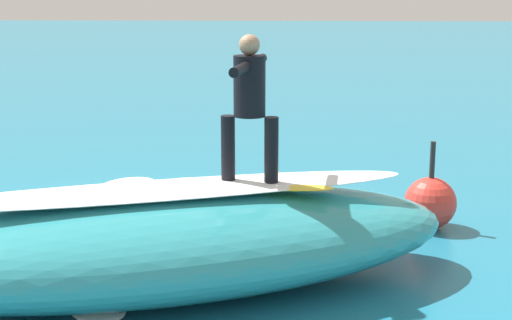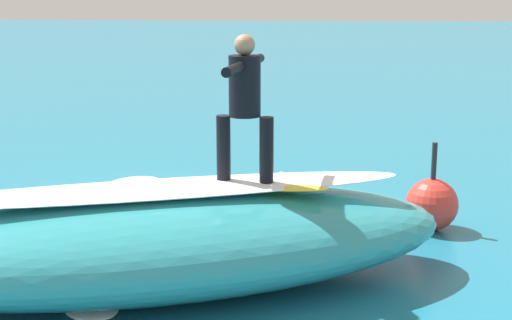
{
  "view_description": "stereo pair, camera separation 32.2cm",
  "coord_description": "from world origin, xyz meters",
  "px_view_note": "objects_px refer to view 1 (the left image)",
  "views": [
    {
      "loc": [
        -2.22,
        10.7,
        3.48
      ],
      "look_at": [
        -1.78,
        0.24,
        1.06
      ],
      "focal_mm": 54.53,
      "sensor_mm": 36.0,
      "label": 1
    },
    {
      "loc": [
        -2.54,
        10.68,
        3.48
      ],
      "look_at": [
        -1.78,
        0.24,
        1.06
      ],
      "focal_mm": 54.53,
      "sensor_mm": 36.0,
      "label": 2
    }
  ],
  "objects_px": {
    "surfer_paddling": "(256,189)",
    "buoy_marker": "(430,203)",
    "surfer_riding": "(249,97)",
    "surfboard_paddling": "(261,197)",
    "surfboard_riding": "(250,184)"
  },
  "relations": [
    {
      "from": "surfer_paddling",
      "to": "buoy_marker",
      "type": "relative_size",
      "value": 1.15
    },
    {
      "from": "surfer_riding",
      "to": "surfboard_paddling",
      "type": "height_order",
      "value": "surfer_riding"
    },
    {
      "from": "surfer_riding",
      "to": "surfboard_riding",
      "type": "bearing_deg",
      "value": -54.63
    },
    {
      "from": "surfboard_riding",
      "to": "surfer_paddling",
      "type": "distance_m",
      "value": 3.57
    },
    {
      "from": "surfboard_paddling",
      "to": "buoy_marker",
      "type": "height_order",
      "value": "buoy_marker"
    },
    {
      "from": "surfer_riding",
      "to": "surfer_paddling",
      "type": "distance_m",
      "value": 3.97
    },
    {
      "from": "surfboard_paddling",
      "to": "surfer_paddling",
      "type": "xyz_separation_m",
      "value": [
        0.07,
        0.1,
        0.16
      ]
    },
    {
      "from": "surfer_riding",
      "to": "buoy_marker",
      "type": "bearing_deg",
      "value": -130.82
    },
    {
      "from": "surfboard_riding",
      "to": "surfer_paddling",
      "type": "height_order",
      "value": "surfboard_riding"
    },
    {
      "from": "surfboard_paddling",
      "to": "buoy_marker",
      "type": "xyz_separation_m",
      "value": [
        -2.49,
        1.42,
        0.34
      ]
    },
    {
      "from": "surfboard_riding",
      "to": "surfer_paddling",
      "type": "relative_size",
      "value": 1.34
    },
    {
      "from": "surfboard_riding",
      "to": "surfer_riding",
      "type": "distance_m",
      "value": 1.02
    },
    {
      "from": "surfboard_riding",
      "to": "surfer_riding",
      "type": "xyz_separation_m",
      "value": [
        -0.0,
        0.0,
        1.02
      ]
    },
    {
      "from": "surfer_paddling",
      "to": "buoy_marker",
      "type": "bearing_deg",
      "value": -83.2
    },
    {
      "from": "surfer_paddling",
      "to": "buoy_marker",
      "type": "xyz_separation_m",
      "value": [
        -2.56,
        1.31,
        0.18
      ]
    }
  ]
}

